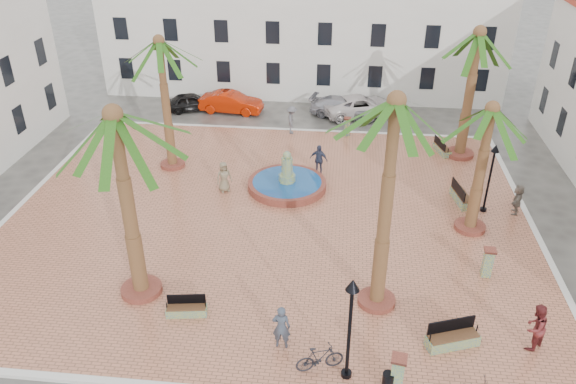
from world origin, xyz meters
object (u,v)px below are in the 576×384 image
Objects in this scene: palm_ne at (477,48)px; car_white at (360,106)px; fountain at (287,183)px; bench_e at (461,197)px; pedestrian_north at (292,120)px; lamppost_s at (351,313)px; bollard_se at (398,373)px; pedestrian_east at (517,199)px; palm_nw at (160,55)px; palm_sw at (117,138)px; car_black at (192,102)px; car_silver at (343,107)px; cyclist_a at (281,327)px; bollard_e at (488,262)px; litter_bin at (388,382)px; pedestrian_fountain_b at (319,160)px; lamppost_e at (492,167)px; car_red at (231,102)px; pedestrian_fountain_a at (224,177)px; bollard_n at (347,126)px; palm_e at (489,125)px; bicycle_b at (320,358)px; cyclist_b at (535,327)px; bench_s at (187,310)px; bench_se at (452,339)px; bench_ne at (442,149)px.

palm_ne reaches higher than car_white.
fountain is 12.90m from palm_ne.
bench_e is 12.55m from pedestrian_north.
lamppost_s reaches higher than fountain.
pedestrian_north is at bearing 105.12° from bollard_se.
palm_nw is at bearing -81.06° from pedestrian_east.
car_white is (9.01, 20.67, -6.33)m from palm_sw.
car_black is at bearing 98.85° from palm_sw.
car_silver is at bearing 68.98° from palm_sw.
lamppost_s is at bearing 155.10° from cyclist_a.
palm_sw reaches higher than bench_e.
litter_bin is (-4.48, -6.67, -0.32)m from bollard_e.
pedestrian_east is (8.33, 11.54, -2.03)m from lamppost_s.
pedestrian_east is at bearing -130.69° from pedestrian_north.
palm_nw is 10.29m from pedestrian_fountain_b.
litter_bin is 21.47m from pedestrian_north.
bollard_e is at bearing 174.72° from car_white.
bollard_e is at bearing -99.86° from lamppost_e.
palm_sw reaches higher than litter_bin.
bollard_e is at bearing -31.49° from pedestrian_fountain_b.
palm_nw is 0.94× the size of palm_sw.
car_red is at bearing 79.35° from palm_nw.
car_red reaches higher than litter_bin.
palm_nw is at bearing 127.62° from litter_bin.
pedestrian_fountain_a is 0.95× the size of pedestrian_fountain_b.
pedestrian_fountain_b reaches higher than pedestrian_east.
bollard_n is 0.72× the size of pedestrian_fountain_a.
car_red is at bearing 129.34° from bollard_e.
palm_sw reaches higher than pedestrian_east.
palm_e reaches higher than bicycle_b.
bollard_se is 5.55m from cyclist_b.
palm_e is 1.56× the size of lamppost_s.
palm_ne is 1.88× the size of lamppost_s.
palm_sw is 1.04× the size of palm_ne.
palm_ne reaches higher than car_red.
pedestrian_north reaches higher than car_silver.
palm_sw is 12.49m from bollard_se.
palm_e is at bearing -18.33° from fountain.
bicycle_b is at bearing -31.15° from bench_s.
bench_se is 14.80m from pedestrian_fountain_a.
bicycle_b is 24.97m from car_red.
bench_e is 13.88m from lamppost_s.
bench_ne reaches higher than litter_bin.
palm_sw is 22.74m from car_silver.
pedestrian_north is at bearing 40.38° from palm_nw.
palm_sw is at bearing -20.92° from cyclist_a.
bicycle_b is 24.08m from car_white.
bench_s is at bearing -118.56° from pedestrian_fountain_a.
lamppost_e is (15.24, 8.04, -4.42)m from palm_sw.
palm_sw reaches higher than car_black.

